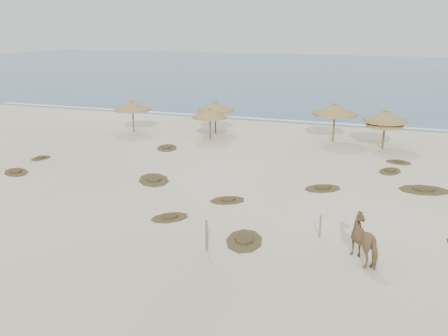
% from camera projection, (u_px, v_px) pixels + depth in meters
% --- Properties ---
extents(ground, '(160.00, 160.00, 0.00)m').
position_uv_depth(ground, '(215.00, 226.00, 22.85)').
color(ground, beige).
rests_on(ground, ground).
extents(ocean, '(200.00, 100.00, 0.01)m').
position_uv_depth(ocean, '(354.00, 73.00, 90.94)').
color(ocean, '#295D7C').
rests_on(ocean, ground).
extents(foam_line, '(70.00, 0.60, 0.01)m').
position_uv_depth(foam_line, '(310.00, 122.00, 46.46)').
color(foam_line, silver).
rests_on(foam_line, ground).
extents(palapa_0, '(3.88, 3.88, 2.85)m').
position_uv_depth(palapa_0, '(132.00, 106.00, 41.62)').
color(palapa_0, brown).
rests_on(palapa_0, ground).
extents(palapa_1, '(3.32, 3.32, 2.77)m').
position_uv_depth(palapa_1, '(215.00, 107.00, 41.47)').
color(palapa_1, brown).
rests_on(palapa_1, ground).
extents(palapa_2, '(3.36, 3.36, 2.61)m').
position_uv_depth(palapa_2, '(210.00, 114.00, 39.21)').
color(palapa_2, brown).
rests_on(palapa_2, ground).
extents(palapa_3, '(4.22, 4.22, 3.19)m').
position_uv_depth(palapa_3, '(335.00, 110.00, 38.27)').
color(palapa_3, brown).
rests_on(palapa_3, ground).
extents(palapa_4, '(3.61, 3.61, 2.55)m').
position_uv_depth(palapa_4, '(385.00, 123.00, 36.12)').
color(palapa_4, brown).
rests_on(palapa_4, ground).
extents(palapa_5, '(3.81, 3.81, 2.98)m').
position_uv_depth(palapa_5, '(385.00, 117.00, 36.42)').
color(palapa_5, brown).
rests_on(palapa_5, ground).
extents(horse, '(1.98, 2.25, 1.76)m').
position_uv_depth(horse, '(367.00, 240.00, 19.29)').
color(horse, olive).
rests_on(horse, ground).
extents(fence_post_near, '(0.12, 0.12, 1.32)m').
position_uv_depth(fence_post_near, '(207.00, 236.00, 20.25)').
color(fence_post_near, '#6C6051').
rests_on(fence_post_near, ground).
extents(fence_post_far, '(0.10, 0.10, 1.03)m').
position_uv_depth(fence_post_far, '(320.00, 226.00, 21.51)').
color(fence_post_far, '#6C6051').
rests_on(fence_post_far, ground).
extents(scrub_0, '(2.45, 2.31, 0.16)m').
position_uv_depth(scrub_0, '(16.00, 172.00, 30.91)').
color(scrub_0, '#4C3E21').
rests_on(scrub_0, ground).
extents(scrub_1, '(2.94, 3.20, 0.16)m').
position_uv_depth(scrub_1, '(154.00, 180.00, 29.41)').
color(scrub_1, '#4C3E21').
rests_on(scrub_1, ground).
extents(scrub_2, '(2.20, 1.98, 0.16)m').
position_uv_depth(scrub_2, '(228.00, 200.00, 26.05)').
color(scrub_2, '#4C3E21').
rests_on(scrub_2, ground).
extents(scrub_3, '(2.49, 2.30, 0.16)m').
position_uv_depth(scrub_3, '(323.00, 188.00, 27.90)').
color(scrub_3, '#4C3E21').
rests_on(scrub_3, ground).
extents(scrub_5, '(2.98, 2.22, 0.16)m').
position_uv_depth(scrub_5, '(424.00, 190.00, 27.64)').
color(scrub_5, '#4C3E21').
rests_on(scrub_5, ground).
extents(scrub_6, '(2.16, 2.61, 0.16)m').
position_uv_depth(scrub_6, '(167.00, 148.00, 36.83)').
color(scrub_6, '#4C3E21').
rests_on(scrub_6, ground).
extents(scrub_7, '(1.76, 2.17, 0.16)m').
position_uv_depth(scrub_7, '(390.00, 171.00, 31.10)').
color(scrub_7, '#4C3E21').
rests_on(scrub_7, ground).
extents(scrub_8, '(1.28, 1.64, 0.16)m').
position_uv_depth(scrub_8, '(41.00, 158.00, 34.07)').
color(scrub_8, '#4C3E21').
rests_on(scrub_8, ground).
extents(scrub_9, '(2.01, 2.66, 0.16)m').
position_uv_depth(scrub_9, '(244.00, 240.00, 21.25)').
color(scrub_9, '#4C3E21').
rests_on(scrub_9, ground).
extents(scrub_10, '(1.86, 1.43, 0.16)m').
position_uv_depth(scrub_10, '(399.00, 162.00, 33.08)').
color(scrub_10, '#4C3E21').
rests_on(scrub_10, ground).
extents(scrub_11, '(2.14, 2.13, 0.16)m').
position_uv_depth(scrub_11, '(170.00, 217.00, 23.76)').
color(scrub_11, '#4C3E21').
rests_on(scrub_11, ground).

